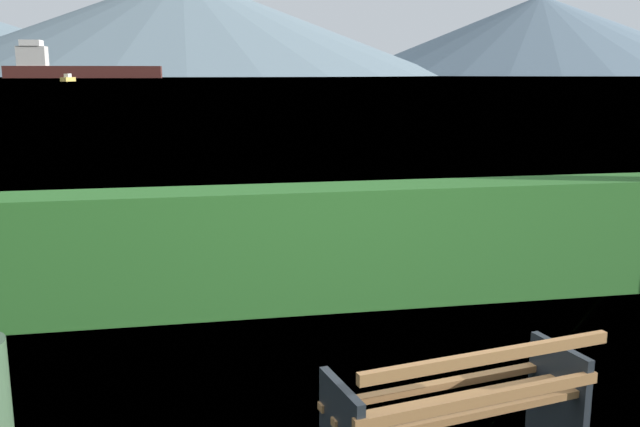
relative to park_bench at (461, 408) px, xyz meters
name	(u,v)px	position (x,y,z in m)	size (l,w,h in m)	color
water_surface	(188,78)	(-0.01, 306.70, -0.42)	(620.00, 620.00, 0.00)	slate
park_bench	(461,408)	(0.00, 0.00, 0.00)	(1.63, 0.85, 0.87)	olive
hedge_row	(340,245)	(-0.01, 3.16, 0.18)	(8.56, 0.64, 1.21)	#2D6B28
cargo_ship_large	(72,68)	(-48.71, 315.37, 4.00)	(65.29, 10.96, 15.81)	#471E19
tender_far	(68,79)	(-31.75, 193.02, 0.31)	(3.23, 6.11, 2.05)	gold
distant_hills	(204,31)	(15.50, 581.60, 34.62)	(864.24, 428.57, 78.15)	slate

